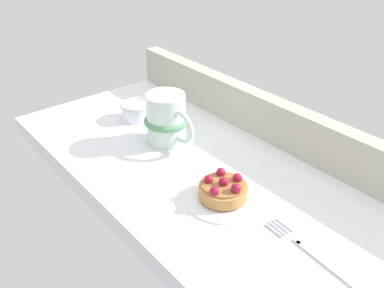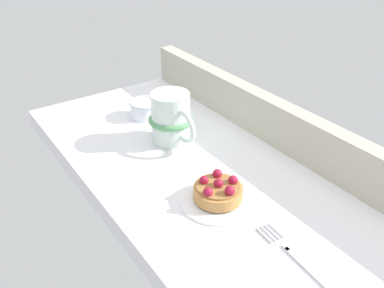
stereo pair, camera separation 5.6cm
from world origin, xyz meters
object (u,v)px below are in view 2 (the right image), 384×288
object	(u,v)px
dessert_fork	(300,261)
sugar_bowl	(144,108)
coffee_mug	(172,118)
raspberry_tart	(218,190)
dessert_plate	(218,199)

from	to	relation	value
dessert_fork	sugar_bowl	size ratio (longest dim) A/B	2.49
dessert_fork	coffee_mug	bearing A→B (deg)	175.20
coffee_mug	raspberry_tart	bearing A→B (deg)	-11.38
coffee_mug	sugar_bowl	xyz separation A→B (cm)	(-12.40, 0.65, -3.00)
raspberry_tart	coffee_mug	size ratio (longest dim) A/B	0.63
raspberry_tart	sugar_bowl	distance (cm)	33.16
dessert_plate	raspberry_tart	size ratio (longest dim) A/B	1.60
dessert_plate	raspberry_tart	world-z (taller)	raspberry_tart
dessert_plate	raspberry_tart	distance (cm)	1.69
dessert_plate	coffee_mug	size ratio (longest dim) A/B	1.01
dessert_plate	dessert_fork	size ratio (longest dim) A/B	0.76
sugar_bowl	dessert_fork	bearing A→B (deg)	-4.35
raspberry_tart	coffee_mug	bearing A→B (deg)	168.62
dessert_plate	sugar_bowl	size ratio (longest dim) A/B	1.88
dessert_plate	dessert_fork	distance (cm)	16.76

